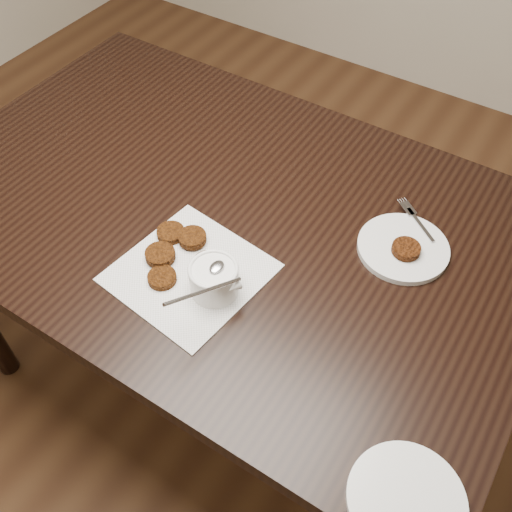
{
  "coord_description": "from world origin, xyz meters",
  "views": [
    {
      "loc": [
        0.57,
        -0.57,
        1.67
      ],
      "look_at": [
        0.17,
        0.05,
        0.8
      ],
      "focal_mm": 41.01,
      "sensor_mm": 36.0,
      "label": 1
    }
  ],
  "objects_px": {
    "napkin": "(190,273)",
    "plate_empty": "(406,500)",
    "sauce_ramekin": "(213,268)",
    "table": "(228,305)",
    "plate_with_patty": "(404,246)"
  },
  "relations": [
    {
      "from": "napkin",
      "to": "plate_empty",
      "type": "bearing_deg",
      "value": -18.27
    },
    {
      "from": "sauce_ramekin",
      "to": "plate_empty",
      "type": "height_order",
      "value": "sauce_ramekin"
    },
    {
      "from": "table",
      "to": "napkin",
      "type": "height_order",
      "value": "napkin"
    },
    {
      "from": "table",
      "to": "napkin",
      "type": "distance_m",
      "value": 0.42
    },
    {
      "from": "plate_with_patty",
      "to": "plate_empty",
      "type": "relative_size",
      "value": 1.04
    },
    {
      "from": "table",
      "to": "plate_empty",
      "type": "height_order",
      "value": "plate_empty"
    },
    {
      "from": "table",
      "to": "napkin",
      "type": "xyz_separation_m",
      "value": [
        0.05,
        -0.19,
        0.38
      ]
    },
    {
      "from": "napkin",
      "to": "sauce_ramekin",
      "type": "distance_m",
      "value": 0.1
    },
    {
      "from": "sauce_ramekin",
      "to": "plate_empty",
      "type": "distance_m",
      "value": 0.51
    },
    {
      "from": "sauce_ramekin",
      "to": "plate_with_patty",
      "type": "distance_m",
      "value": 0.4
    },
    {
      "from": "sauce_ramekin",
      "to": "napkin",
      "type": "bearing_deg",
      "value": 173.08
    },
    {
      "from": "plate_with_patty",
      "to": "plate_empty",
      "type": "height_order",
      "value": "plate_with_patty"
    },
    {
      "from": "plate_with_patty",
      "to": "table",
      "type": "bearing_deg",
      "value": -165.69
    },
    {
      "from": "table",
      "to": "napkin",
      "type": "relative_size",
      "value": 5.13
    },
    {
      "from": "sauce_ramekin",
      "to": "plate_with_patty",
      "type": "bearing_deg",
      "value": 47.93
    }
  ]
}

